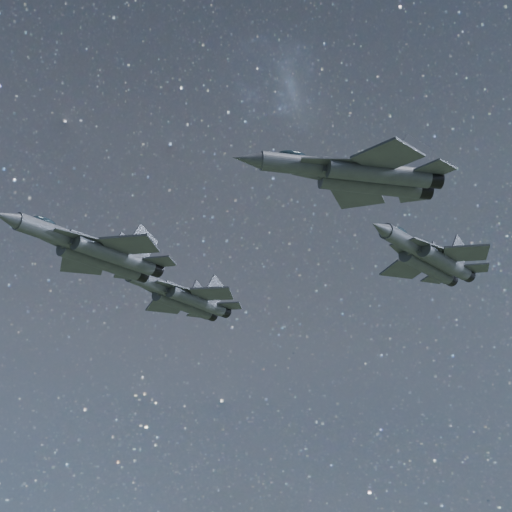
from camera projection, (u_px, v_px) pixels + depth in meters
name	position (u px, v px, depth m)	size (l,w,h in m)	color
jet_lead	(95.00, 250.00, 83.60)	(19.50, 13.01, 4.95)	#353842
jet_left	(181.00, 297.00, 104.62)	(19.23, 12.59, 4.96)	#353842
jet_right	(358.00, 174.00, 77.17)	(20.16, 13.72, 5.07)	#353842
jet_slot	(429.00, 257.00, 94.10)	(19.35, 12.78, 4.95)	#353842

